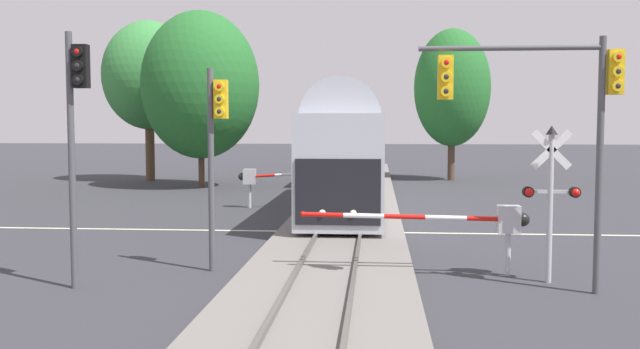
{
  "coord_description": "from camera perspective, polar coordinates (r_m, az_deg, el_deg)",
  "views": [
    {
      "loc": [
        1.24,
        -24.82,
        3.88
      ],
      "look_at": [
        -0.86,
        0.91,
        2.0
      ],
      "focal_mm": 39.17,
      "sensor_mm": 36.0,
      "label": 1
    }
  ],
  "objects": [
    {
      "name": "commuter_train",
      "position": [
        50.0,
        3.25,
        2.85
      ],
      "size": [
        3.04,
        59.27,
        5.16
      ],
      "color": "#B2B7C1",
      "rests_on": "railway_track"
    },
    {
      "name": "railway_track",
      "position": [
        25.14,
        1.78,
        -4.5
      ],
      "size": [
        4.4,
        80.0,
        0.32
      ],
      "color": "slate",
      "rests_on": "ground"
    },
    {
      "name": "traffic_signal_median",
      "position": [
        18.35,
        -8.52,
        3.13
      ],
      "size": [
        0.53,
        0.38,
        5.31
      ],
      "color": "#4C4C51",
      "rests_on": "ground"
    },
    {
      "name": "traffic_signal_near_left",
      "position": [
        17.19,
        -19.34,
        4.37
      ],
      "size": [
        0.53,
        0.38,
        6.0
      ],
      "color": "#4C4C51",
      "rests_on": "ground"
    },
    {
      "name": "crossing_signal_mast",
      "position": [
        17.77,
        18.34,
        -1.0
      ],
      "size": [
        1.36,
        0.44,
        3.84
      ],
      "color": "#B2B2B7",
      "rests_on": "ground"
    },
    {
      "name": "road_centre_stripe",
      "position": [
        25.15,
        1.78,
        -4.7
      ],
      "size": [
        44.0,
        0.2,
        0.01
      ],
      "color": "beige",
      "rests_on": "ground"
    },
    {
      "name": "crossing_gate_far",
      "position": [
        32.17,
        -4.36,
        -0.2
      ],
      "size": [
        6.51,
        0.4,
        1.89
      ],
      "color": "#B7B7BC",
      "rests_on": "ground"
    },
    {
      "name": "elm_centre_background",
      "position": [
        48.86,
        10.74,
        6.97
      ],
      "size": [
        5.19,
        5.19,
        10.36
      ],
      "color": "#4C3828",
      "rests_on": "ground"
    },
    {
      "name": "traffic_signal_near_right",
      "position": [
        16.6,
        18.25,
        5.74
      ],
      "size": [
        4.53,
        0.38,
        5.83
      ],
      "color": "#4C4C51",
      "rests_on": "ground"
    },
    {
      "name": "oak_behind_train",
      "position": [
        43.04,
        -9.74,
        7.22
      ],
      "size": [
        7.09,
        7.09,
        10.67
      ],
      "color": "#4C3828",
      "rests_on": "ground"
    },
    {
      "name": "ground_plane",
      "position": [
        25.15,
        1.78,
        -4.71
      ],
      "size": [
        220.0,
        220.0,
        0.0
      ],
      "primitive_type": "plane",
      "color": "#333338"
    },
    {
      "name": "pine_left_background",
      "position": [
        48.86,
        -13.81,
        7.85
      ],
      "size": [
        6.2,
        6.2,
        10.8
      ],
      "color": "brown",
      "rests_on": "ground"
    },
    {
      "name": "crossing_gate_near",
      "position": [
        18.33,
        13.14,
        -3.73
      ],
      "size": [
        5.87,
        0.4,
        1.8
      ],
      "color": "#B7B7BC",
      "rests_on": "ground"
    }
  ]
}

